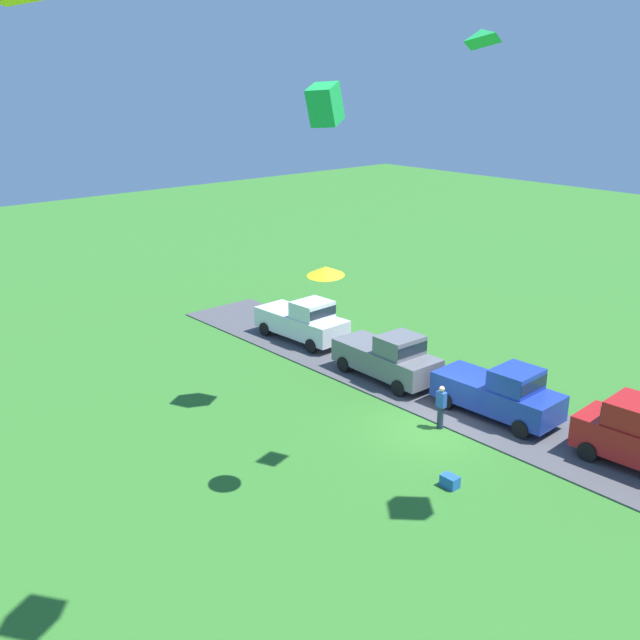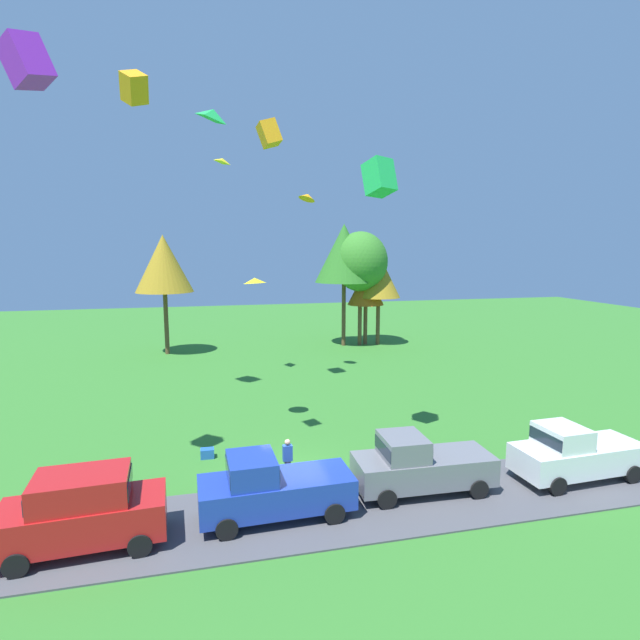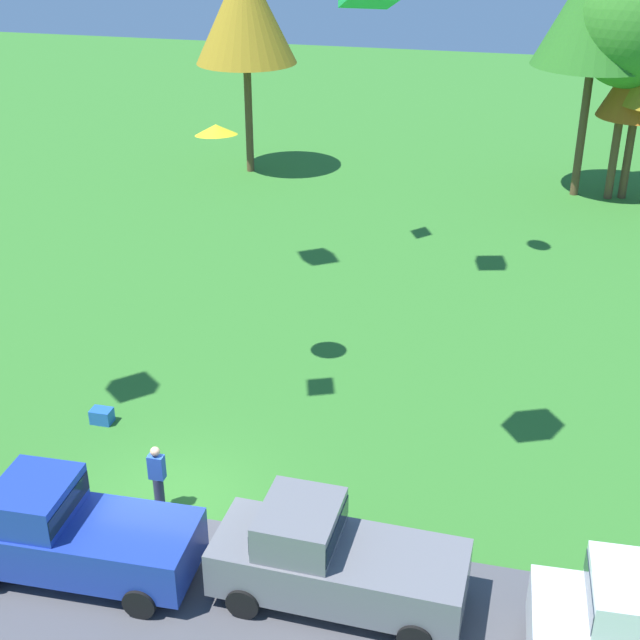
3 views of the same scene
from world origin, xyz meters
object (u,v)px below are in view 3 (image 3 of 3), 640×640
object	(u,v)px
tree_left_of_center	(640,79)
cooler_box	(102,416)
kite_delta_topmost	(216,130)
car_pickup_by_flagpole	(67,531)
car_pickup_far_end	(330,557)
tree_far_right	(634,23)
tree_lone_near	(599,2)
person_watching_sky	(158,478)
tree_far_left	(245,11)

from	to	relation	value
tree_left_of_center	cooler_box	xyz separation A→B (m)	(-14.56, -22.39, -5.09)
kite_delta_topmost	car_pickup_by_flagpole	bearing A→B (deg)	-93.46
car_pickup_by_flagpole	kite_delta_topmost	size ratio (longest dim) A/B	4.58
car_pickup_far_end	tree_far_right	size ratio (longest dim) A/B	0.49
tree_lone_near	cooler_box	distance (m)	26.85
person_watching_sky	kite_delta_topmost	distance (m)	8.91
cooler_box	tree_left_of_center	bearing A→B (deg)	56.96
tree_far_right	tree_left_of_center	xyz separation A→B (m)	(0.61, 0.22, -2.28)
tree_far_left	cooler_box	size ratio (longest dim) A/B	17.65
tree_lone_near	tree_far_right	bearing A→B (deg)	-6.97
tree_far_left	kite_delta_topmost	xyz separation A→B (m)	(5.40, -19.07, -0.25)
person_watching_sky	kite_delta_topmost	bearing A→B (deg)	94.18
car_pickup_by_flagpole	tree_far_left	xyz separation A→B (m)	(-4.88, 27.64, 6.40)
person_watching_sky	tree_far_right	size ratio (longest dim) A/B	0.17
car_pickup_far_end	tree_far_left	distance (m)	29.73
cooler_box	car_pickup_far_end	bearing A→B (deg)	-33.54
tree_far_left	cooler_box	world-z (taller)	tree_far_left
tree_left_of_center	tree_lone_near	bearing A→B (deg)	-178.86
person_watching_sky	tree_lone_near	world-z (taller)	tree_lone_near
tree_lone_near	kite_delta_topmost	bearing A→B (deg)	-117.55
tree_far_left	car_pickup_far_end	bearing A→B (deg)	-69.23
car_pickup_far_end	tree_left_of_center	world-z (taller)	tree_left_of_center
person_watching_sky	tree_left_of_center	xyz separation A→B (m)	(11.63, 25.40, 4.41)
kite_delta_topmost	tree_far_left	bearing A→B (deg)	105.80
kite_delta_topmost	car_pickup_far_end	bearing A→B (deg)	-58.75
car_pickup_by_flagpole	person_watching_sky	xyz separation A→B (m)	(0.97, 2.38, -0.23)
tree_lone_near	tree_far_right	size ratio (longest dim) A/B	1.07
tree_lone_near	tree_left_of_center	bearing A→B (deg)	1.14
car_pickup_by_flagpole	tree_left_of_center	xyz separation A→B (m)	(12.61, 27.78, 4.18)
car_pickup_by_flagpole	tree_far_left	distance (m)	28.79
car_pickup_by_flagpole	tree_far_right	distance (m)	30.74
person_watching_sky	cooler_box	distance (m)	4.25
car_pickup_by_flagpole	tree_far_right	xyz separation A→B (m)	(12.00, 27.55, 6.46)
person_watching_sky	tree_far_right	bearing A→B (deg)	66.35
car_pickup_far_end	kite_delta_topmost	bearing A→B (deg)	121.25
person_watching_sky	tree_far_left	xyz separation A→B (m)	(-5.85, 25.27, 6.63)
person_watching_sky	tree_left_of_center	distance (m)	28.28
car_pickup_far_end	tree_far_right	distance (m)	28.58
cooler_box	kite_delta_topmost	distance (m)	8.13
tree_lone_near	cooler_box	world-z (taller)	tree_lone_near
car_pickup_by_flagpole	person_watching_sky	world-z (taller)	car_pickup_by_flagpole
car_pickup_far_end	cooler_box	size ratio (longest dim) A/B	9.03
person_watching_sky	tree_left_of_center	bearing A→B (deg)	65.39
tree_left_of_center	tree_far_right	bearing A→B (deg)	-159.98
car_pickup_far_end	tree_far_left	xyz separation A→B (m)	(-10.30, 27.15, 6.40)
car_pickup_far_end	tree_lone_near	xyz separation A→B (m)	(5.10, 27.24, 7.22)
car_pickup_by_flagpole	tree_far_right	world-z (taller)	tree_far_right
tree_lone_near	tree_left_of_center	size ratio (longest dim) A/B	1.57
car_pickup_far_end	car_pickup_by_flagpole	bearing A→B (deg)	-174.77
car_pickup_by_flagpole	tree_left_of_center	bearing A→B (deg)	65.59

